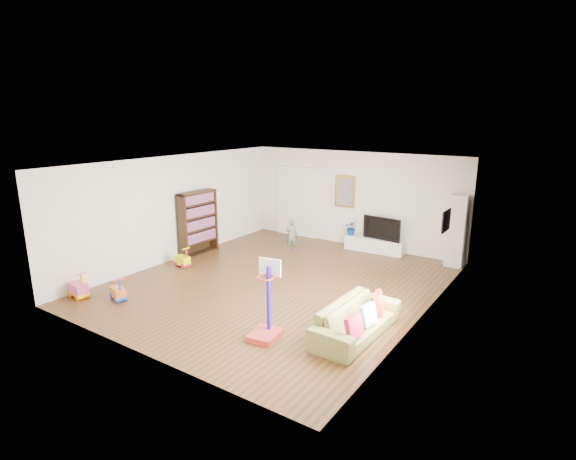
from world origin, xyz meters
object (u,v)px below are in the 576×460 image
Objects in this scene: sofa at (357,320)px; basketball_hoop at (264,300)px; bookshelf at (198,223)px; media_console at (374,245)px.

sofa is 1.46× the size of basketball_hoop.
bookshelf reaches higher than basketball_hoop.
media_console is at bearing 86.36° from basketball_hoop.
bookshelf is at bearing -146.01° from media_console.
bookshelf is at bearing 73.62° from sofa.
sofa is (1.71, -4.73, 0.10)m from media_console.
basketball_hoop is (4.32, -2.80, -0.18)m from bookshelf.
media_console is 5.73m from basketball_hoop.
basketball_hoop is at bearing -88.28° from media_console.
bookshelf is 0.87× the size of sofa.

